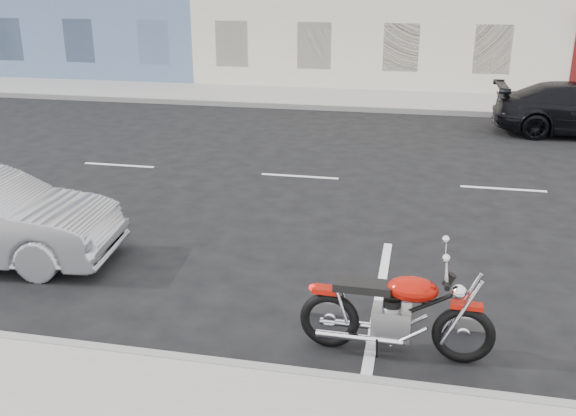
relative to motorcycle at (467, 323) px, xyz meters
name	(u,v)px	position (x,y,z in m)	size (l,w,h in m)	color
ground	(398,183)	(-0.98, 6.26, -0.47)	(120.00, 120.00, 0.00)	black
sidewalk_far	(262,96)	(-5.98, 14.96, -0.40)	(80.00, 3.40, 0.15)	gray
curb_far	(249,105)	(-5.98, 13.26, -0.39)	(80.00, 0.12, 0.16)	gray
motorcycle	(467,323)	(0.00, 0.00, 0.00)	(2.07, 0.68, 1.04)	black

